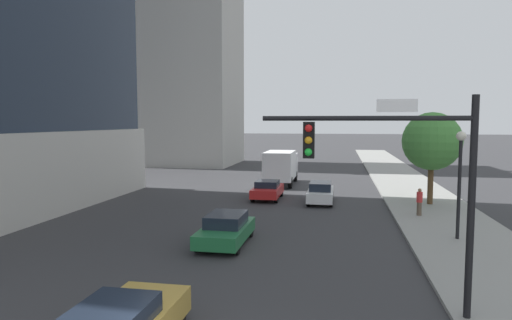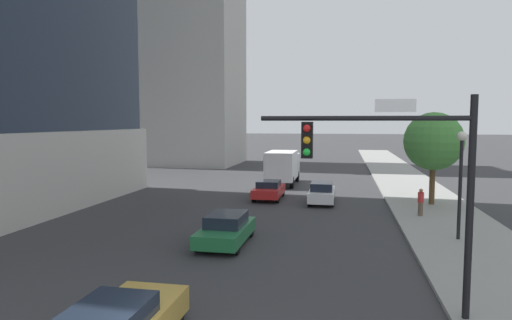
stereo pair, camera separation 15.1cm
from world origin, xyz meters
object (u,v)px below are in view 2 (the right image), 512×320
at_px(traffic_light_pole, 396,166).
at_px(car_green, 226,229).
at_px(street_tree, 434,142).
at_px(box_truck, 283,166).
at_px(pedestrian_red_shirt, 421,202).
at_px(car_red, 269,190).
at_px(car_white, 322,192).
at_px(construction_building, 185,20).
at_px(street_lamp, 461,168).

xyz_separation_m(traffic_light_pole, car_green, (-6.69, 6.56, -3.70)).
xyz_separation_m(traffic_light_pole, street_tree, (4.39, 18.05, -0.08)).
bearing_deg(street_tree, box_truck, 143.48).
distance_m(traffic_light_pole, car_green, 10.07).
bearing_deg(pedestrian_red_shirt, car_green, -142.39).
height_order(traffic_light_pole, car_red, traffic_light_pole).
relative_size(traffic_light_pole, car_green, 1.43).
distance_m(traffic_light_pole, street_tree, 18.58).
relative_size(traffic_light_pole, car_white, 1.41).
xyz_separation_m(car_green, car_red, (0.00, 12.11, -0.01)).
xyz_separation_m(construction_building, street_lamp, (25.84, -34.84, -15.33)).
bearing_deg(box_truck, car_green, -90.00).
xyz_separation_m(construction_building, box_truck, (15.26, -17.53, -17.11)).
xyz_separation_m(street_tree, box_truck, (-11.07, 8.20, -2.59)).
bearing_deg(car_red, car_green, -90.00).
height_order(street_tree, pedestrian_red_shirt, street_tree).
distance_m(traffic_light_pole, box_truck, 27.22).
bearing_deg(car_white, construction_building, 126.47).
height_order(street_tree, car_green, street_tree).
distance_m(car_green, car_red, 12.11).
bearing_deg(pedestrian_red_shirt, traffic_light_pole, -102.20).
xyz_separation_m(traffic_light_pole, car_white, (-2.84, 17.94, -3.67)).
xyz_separation_m(box_truck, pedestrian_red_shirt, (9.72, -12.20, -0.76)).
xyz_separation_m(street_lamp, car_red, (-10.58, 9.73, -2.81)).
bearing_deg(traffic_light_pole, car_green, 135.53).
bearing_deg(box_truck, street_lamp, -58.57).
bearing_deg(construction_building, box_truck, -48.96).
distance_m(street_lamp, box_truck, 20.37).
relative_size(street_tree, pedestrian_red_shirt, 3.82).
distance_m(traffic_light_pole, street_lamp, 9.79).
relative_size(street_tree, car_white, 1.39).
xyz_separation_m(car_white, car_red, (-3.84, 0.73, -0.03)).
height_order(car_white, car_red, car_white).
height_order(traffic_light_pole, street_tree, traffic_light_pole).
bearing_deg(box_truck, pedestrian_red_shirt, -51.44).
distance_m(street_tree, car_red, 11.67).
bearing_deg(car_red, box_truck, 90.00).
bearing_deg(pedestrian_red_shirt, construction_building, 130.05).
distance_m(car_green, box_truck, 19.72).
relative_size(construction_building, car_white, 10.24).
bearing_deg(street_tree, construction_building, 135.67).
xyz_separation_m(street_tree, car_green, (-11.07, -11.49, -3.62)).
bearing_deg(pedestrian_red_shirt, car_red, 154.60).
bearing_deg(car_white, street_lamp, -53.18).
height_order(car_red, pedestrian_red_shirt, pedestrian_red_shirt).
bearing_deg(traffic_light_pole, street_lamp, 66.47).
height_order(traffic_light_pole, box_truck, traffic_light_pole).
xyz_separation_m(street_lamp, car_green, (-10.58, -2.38, -2.81)).
relative_size(construction_building, street_tree, 7.39).
height_order(street_lamp, pedestrian_red_shirt, street_lamp).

